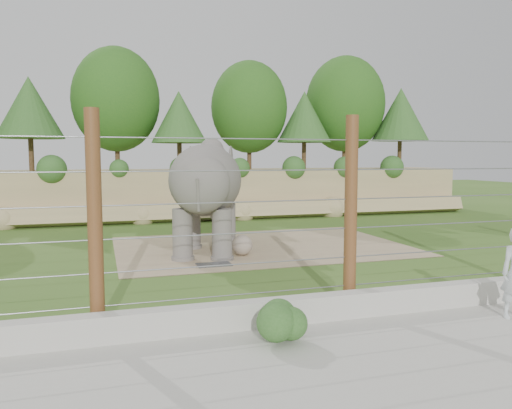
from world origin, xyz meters
name	(u,v)px	position (x,y,z in m)	size (l,w,h in m)	color
ground	(276,265)	(0.00, 0.00, 0.00)	(90.00, 90.00, 0.00)	#3B631F
back_embankment	(207,142)	(0.59, 12.68, 3.97)	(30.00, 5.52, 8.77)	tan
dirt_patch	(261,246)	(0.50, 3.00, 0.01)	(10.00, 7.00, 0.02)	tan
drain_grate	(214,265)	(-1.79, 0.39, 0.04)	(1.00, 0.60, 0.03)	#262628
elephant	(206,197)	(-1.65, 2.18, 1.87)	(1.98, 4.62, 3.74)	slate
stone_ball	(242,245)	(-0.61, 1.55, 0.35)	(0.66, 0.66, 0.66)	gray
retaining_wall	(361,304)	(0.00, -5.00, 0.25)	(26.00, 0.35, 0.50)	beige
walkway	(423,353)	(0.00, -7.00, 0.01)	(26.00, 4.00, 0.01)	beige
barrier_fence	(351,214)	(0.00, -4.50, 2.00)	(20.26, 0.26, 4.00)	brown
walkway_shrub	(282,319)	(-1.98, -5.80, 0.38)	(0.74, 0.74, 0.74)	#306123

